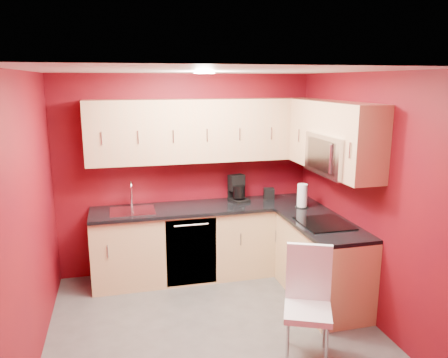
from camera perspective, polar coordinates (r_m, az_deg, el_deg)
name	(u,v)px	position (r m, az deg, el deg)	size (l,w,h in m)	color
floor	(213,326)	(4.64, -1.50, -18.61)	(3.20, 3.20, 0.00)	#55514F
ceiling	(211,71)	(3.97, -1.72, 13.98)	(3.20, 3.20, 0.00)	white
wall_back	(186,174)	(5.56, -4.95, 0.60)	(3.20, 3.20, 0.00)	maroon
wall_front	(264,273)	(2.77, 5.27, -12.10)	(3.20, 3.20, 0.00)	maroon
wall_left	(30,219)	(4.11, -24.02, -4.84)	(3.00, 3.00, 0.00)	maroon
wall_right	(363,196)	(4.73, 17.70, -2.14)	(3.00, 3.00, 0.00)	maroon
base_cabinets_back	(207,242)	(5.54, -2.23, -8.19)	(2.80, 0.60, 0.87)	tan
base_cabinets_right	(322,263)	(5.05, 12.62, -10.65)	(0.60, 1.30, 0.87)	tan
countertop_back	(207,207)	(5.38, -2.23, -3.72)	(2.80, 0.63, 0.04)	black
countertop_right	(323,225)	(4.87, 12.80, -5.82)	(0.63, 1.27, 0.04)	black
upper_cabinets_back	(204,130)	(5.33, -2.63, 6.38)	(2.80, 0.35, 0.75)	tan
upper_cabinets_right	(331,130)	(4.90, 13.76, 6.21)	(0.35, 1.55, 0.75)	tan
microwave	(338,155)	(4.71, 14.63, 3.11)	(0.42, 0.76, 0.42)	silver
cooktop	(324,223)	(4.83, 12.95, -5.67)	(0.50, 0.55, 0.01)	black
sink	(132,208)	(5.28, -11.89, -3.70)	(0.52, 0.42, 0.35)	silver
dishwasher_front	(191,252)	(5.24, -4.28, -9.51)	(0.60, 0.02, 0.82)	black
downlight	(204,73)	(4.26, -2.61, 13.68)	(0.20, 0.20, 0.01)	white
coffee_maker	(239,189)	(5.54, 1.99, -1.26)	(0.20, 0.27, 0.33)	black
napkin_holder	(269,194)	(5.70, 5.89, -1.92)	(0.13, 0.13, 0.14)	black
paper_towel	(302,196)	(5.37, 10.18, -2.16)	(0.16, 0.16, 0.29)	white
dining_chair	(308,306)	(4.02, 10.90, -15.94)	(0.40, 0.42, 1.00)	silver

